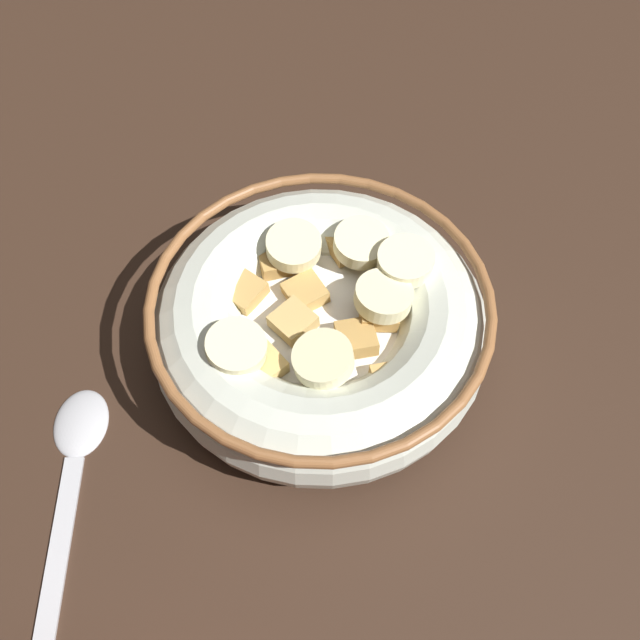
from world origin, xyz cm
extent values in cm
cube|color=#332116|center=(0.00, 0.00, -1.00)|extent=(123.43, 123.43, 2.00)
cylinder|color=beige|center=(0.00, 0.00, 0.30)|extent=(10.07, 10.07, 0.60)
torus|color=beige|center=(0.00, 0.00, 2.52)|extent=(18.31, 18.31, 5.03)
torus|color=brown|center=(0.00, 0.00, 4.73)|extent=(18.36, 18.36, 0.60)
cylinder|color=white|center=(0.00, 0.00, 3.05)|extent=(15.29, 15.29, 0.40)
cube|color=tan|center=(-4.38, -0.25, 3.73)|extent=(2.54, 2.60, 1.10)
cube|color=#AD7F42|center=(-6.52, -0.27, 3.82)|extent=(2.45, 2.50, 1.08)
cube|color=tan|center=(3.11, 2.94, 3.87)|extent=(2.83, 2.82, 0.95)
cube|color=#AD7F42|center=(-1.65, 6.18, 3.88)|extent=(2.80, 2.80, 0.92)
cube|color=#B78947|center=(-0.07, 4.78, 3.83)|extent=(2.84, 2.84, 0.97)
cube|color=tan|center=(-1.15, -1.05, 3.83)|extent=(2.70, 2.72, 1.01)
cube|color=tan|center=(4.80, -2.77, 3.61)|extent=(2.74, 2.74, 0.93)
cube|color=tan|center=(-1.74, -4.03, 3.79)|extent=(2.76, 2.75, 0.95)
cube|color=#AD7F42|center=(6.20, 0.45, 3.60)|extent=(2.48, 2.52, 1.02)
cube|color=#B78947|center=(-3.45, 2.57, 3.74)|extent=(2.83, 2.82, 1.05)
cube|color=tan|center=(-1.19, 1.01, 3.67)|extent=(2.85, 2.86, 1.07)
cube|color=#AD7F42|center=(3.52, 5.26, 3.83)|extent=(2.83, 2.82, 0.99)
cube|color=#B78947|center=(2.96, 0.96, 3.87)|extent=(2.62, 2.57, 1.09)
cube|color=#B78947|center=(2.32, -1.00, 3.84)|extent=(2.75, 2.77, 1.07)
cube|color=#B78947|center=(-2.89, -5.97, 3.75)|extent=(2.02, 2.03, 0.90)
cylinder|color=beige|center=(-2.58, 3.09, 4.76)|extent=(3.40, 3.39, 1.43)
cylinder|color=beige|center=(1.25, -3.24, 4.78)|extent=(3.77, 3.73, 1.39)
cylinder|color=beige|center=(0.88, 4.49, 4.74)|extent=(4.39, 4.39, 1.25)
cylinder|color=beige|center=(3.07, 1.29, 4.91)|extent=(3.79, 3.80, 1.29)
cylinder|color=#F4EABC|center=(3.58, 3.71, 5.16)|extent=(3.44, 3.47, 1.07)
cylinder|color=beige|center=(-3.00, -4.11, 4.99)|extent=(3.88, 3.81, 1.41)
ellipsoid|color=#B7B7BC|center=(-10.72, -8.60, 0.40)|extent=(4.15, 4.80, 0.80)
cube|color=#B7B7BC|center=(-7.84, -16.33, 0.18)|extent=(5.29, 12.03, 0.36)
camera|label=1|loc=(6.70, -19.80, 34.91)|focal=39.58mm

